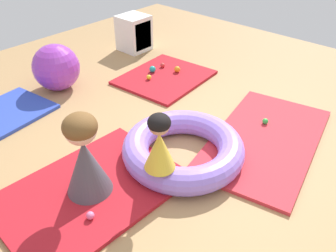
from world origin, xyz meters
TOP-DOWN VIEW (x-y plane):
  - ground_plane at (0.00, 0.00)m, footprint 8.00×8.00m
  - gym_mat_far_right at (1.27, 1.28)m, footprint 1.29×1.12m
  - gym_mat_near_right at (0.89, -0.51)m, footprint 1.98×1.34m
  - gym_mat_front at (-0.83, 0.27)m, footprint 1.63×1.19m
  - inflatable_cushion at (0.08, -0.04)m, footprint 1.20×1.20m
  - child_in_yellow at (-0.38, -0.16)m, footprint 0.37×0.37m
  - adult_seated at (-0.83, 0.27)m, footprint 0.54×0.54m
  - play_ball_yellow at (-0.33, 0.07)m, footprint 0.08×0.08m
  - play_ball_blue at (-0.42, -0.18)m, footprint 0.08×0.08m
  - play_ball_pink at (-1.03, 0.00)m, footprint 0.07×0.07m
  - play_ball_orange at (1.48, 1.24)m, footprint 0.09×0.09m
  - play_ball_teal at (1.24, 1.50)m, footprint 0.09×0.09m
  - play_ball_red at (1.46, 1.50)m, footprint 0.07×0.07m
  - play_ball_green at (1.13, -0.37)m, footprint 0.07×0.07m
  - play_ball_yellow_second at (1.04, 1.38)m, footprint 0.07×0.07m
  - exercise_ball_large at (0.11, 2.15)m, footprint 0.61×0.61m
  - storage_cube at (1.74, 2.36)m, footprint 0.44×0.44m

SIDE VIEW (x-z plane):
  - ground_plane at x=0.00m, z-range 0.00..0.00m
  - gym_mat_far_right at x=1.27m, z-range 0.00..0.04m
  - gym_mat_near_right at x=0.89m, z-range 0.00..0.04m
  - gym_mat_front at x=-0.83m, z-range 0.00..0.04m
  - play_ball_green at x=1.13m, z-range 0.04..0.11m
  - play_ball_pink at x=-1.03m, z-range 0.04..0.11m
  - play_ball_red at x=1.46m, z-range 0.04..0.11m
  - play_ball_yellow_second at x=1.04m, z-range 0.04..0.11m
  - play_ball_yellow at x=-0.33m, z-range 0.04..0.12m
  - play_ball_blue at x=-0.42m, z-range 0.04..0.12m
  - play_ball_orange at x=1.48m, z-range 0.04..0.13m
  - play_ball_teal at x=1.24m, z-range 0.04..0.13m
  - inflatable_cushion at x=0.08m, z-range 0.00..0.26m
  - storage_cube at x=1.74m, z-range 0.00..0.56m
  - exercise_ball_large at x=0.11m, z-range 0.00..0.61m
  - adult_seated at x=-0.83m, z-range 0.03..0.81m
  - child_in_yellow at x=-0.38m, z-range 0.25..0.78m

